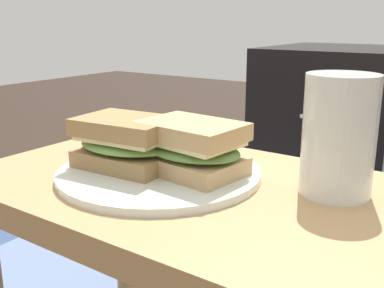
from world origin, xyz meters
The scene contains 7 objects.
side_table centered at (0.00, 0.00, 0.37)m, with size 0.56×0.36×0.46m.
area_rug centered at (-0.33, 0.43, 0.00)m, with size 1.28×0.90×0.01m.
plate centered at (-0.04, -0.01, 0.47)m, with size 0.27×0.27×0.01m, color silver.
sandwich_front centered at (-0.08, -0.02, 0.50)m, with size 0.14×0.10×0.07m.
sandwich_back centered at (0.01, 0.01, 0.50)m, with size 0.15×0.11×0.07m.
beer_glass centered at (0.17, 0.06, 0.53)m, with size 0.08×0.08×0.14m.
coaster centered at (-0.20, 0.10, 0.46)m, with size 0.08×0.08×0.01m, color navy.
Camera 1 is at (0.33, -0.45, 0.66)m, focal length 42.84 mm.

